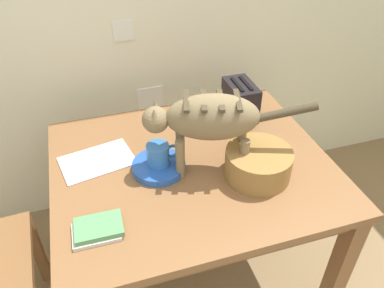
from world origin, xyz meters
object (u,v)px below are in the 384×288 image
at_px(saucer_bowl, 159,166).
at_px(wicker_basket, 258,163).
at_px(book_stack, 98,229).
at_px(cat, 209,120).
at_px(dining_table, 192,179).
at_px(toaster, 240,100).
at_px(magazine, 97,161).
at_px(coffee_mug, 159,154).

xyz_separation_m(saucer_bowl, wicker_basket, (0.37, -0.15, 0.04)).
bearing_deg(book_stack, saucer_bowl, 43.48).
height_order(cat, book_stack, cat).
relative_size(dining_table, wicker_basket, 4.36).
relative_size(saucer_bowl, wicker_basket, 0.83).
xyz_separation_m(dining_table, toaster, (0.33, 0.28, 0.17)).
xyz_separation_m(magazine, book_stack, (-0.04, -0.38, 0.01)).
height_order(saucer_bowl, toaster, toaster).
distance_m(coffee_mug, book_stack, 0.38).
bearing_deg(toaster, wicker_basket, -103.61).
distance_m(cat, coffee_mug, 0.25).
bearing_deg(toaster, dining_table, -139.44).
relative_size(cat, book_stack, 3.65).
bearing_deg(magazine, book_stack, -106.79).
xyz_separation_m(magazine, wicker_basket, (0.60, -0.27, 0.06)).
bearing_deg(toaster, coffee_mug, -149.12).
bearing_deg(coffee_mug, dining_table, -1.37).
height_order(saucer_bowl, magazine, saucer_bowl).
xyz_separation_m(cat, coffee_mug, (-0.18, 0.05, -0.16)).
distance_m(magazine, wicker_basket, 0.66).
distance_m(magazine, toaster, 0.72).
height_order(magazine, wicker_basket, wicker_basket).
distance_m(dining_table, book_stack, 0.49).
height_order(wicker_basket, toaster, toaster).
bearing_deg(book_stack, toaster, 35.89).
height_order(coffee_mug, magazine, coffee_mug).
height_order(cat, coffee_mug, cat).
bearing_deg(toaster, book_stack, -144.11).
bearing_deg(wicker_basket, magazine, 155.50).
relative_size(coffee_mug, magazine, 0.46).
bearing_deg(wicker_basket, coffee_mug, 157.77).
bearing_deg(saucer_bowl, coffee_mug, 0.00).
bearing_deg(cat, magazine, 83.08).
xyz_separation_m(coffee_mug, magazine, (-0.24, 0.13, -0.07)).
relative_size(dining_table, coffee_mug, 8.48).
height_order(dining_table, toaster, toaster).
distance_m(saucer_bowl, magazine, 0.27).
xyz_separation_m(dining_table, coffee_mug, (-0.14, 0.00, 0.17)).
height_order(coffee_mug, toaster, toaster).
relative_size(book_stack, wicker_basket, 0.66).
xyz_separation_m(dining_table, wicker_basket, (0.23, -0.14, 0.15)).
bearing_deg(toaster, saucer_bowl, -149.30).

